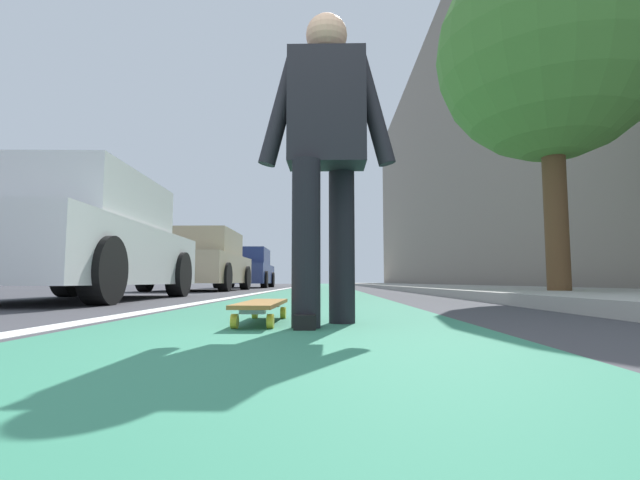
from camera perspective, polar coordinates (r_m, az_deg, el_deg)
name	(u,v)px	position (r m, az deg, el deg)	size (l,w,h in m)	color
ground_plane	(318,291)	(11.15, -0.27, -6.30)	(80.00, 80.00, 0.00)	#38383D
bike_lane_paint	(323,286)	(25.14, 0.34, -5.66)	(56.00, 1.93, 0.00)	#2D7256
lane_stripe_white	(297,287)	(21.18, -2.79, -5.75)	(52.00, 0.16, 0.01)	silver
sidewalk_curb	(407,286)	(19.42, 10.65, -5.56)	(52.00, 3.20, 0.11)	#9E9B93
building_facade	(443,155)	(24.73, 14.87, 10.05)	(40.00, 1.20, 13.28)	gray
skateboard	(262,306)	(2.53, -7.17, -8.02)	(0.84, 0.21, 0.11)	yellow
skater_person	(326,144)	(2.46, 0.72, 11.75)	(0.46, 0.72, 1.64)	black
parked_car_near	(82,241)	(6.29, -27.28, -0.08)	(4.07, 1.94, 1.49)	silver
parked_car_mid	(200,262)	(12.00, -14.51, -2.63)	(4.10, 2.03, 1.49)	tan
parked_car_far	(246,269)	(17.68, -9.05, -3.57)	(4.18, 1.93, 1.46)	navy
traffic_light	(295,229)	(25.22, -3.12, 1.42)	(0.33, 0.28, 4.52)	#2D2D2D
street_tree_near	(548,53)	(7.15, 26.32, 19.99)	(2.85, 2.85, 4.64)	brown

